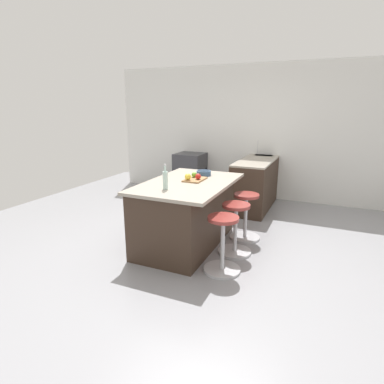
{
  "coord_description": "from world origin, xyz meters",
  "views": [
    {
      "loc": [
        3.73,
        1.65,
        1.89
      ],
      "look_at": [
        -0.02,
        -0.01,
        0.77
      ],
      "focal_mm": 29.56,
      "sensor_mm": 36.0,
      "label": 1
    }
  ],
  "objects_px": {
    "stool_by_window": "(245,218)",
    "apple_red": "(198,177)",
    "stool_middle": "(235,230)",
    "apple_green": "(194,175)",
    "water_bottle": "(165,179)",
    "cutting_board": "(195,179)",
    "stool_near_camera": "(223,246)",
    "apple_yellow": "(188,177)",
    "fruit_bowl": "(204,173)",
    "oven_range": "(190,173)",
    "kitchen_island": "(186,213)"
  },
  "relations": [
    {
      "from": "apple_red",
      "to": "apple_green",
      "type": "height_order",
      "value": "apple_red"
    },
    {
      "from": "apple_yellow",
      "to": "apple_red",
      "type": "bearing_deg",
      "value": 128.01
    },
    {
      "from": "stool_by_window",
      "to": "fruit_bowl",
      "type": "relative_size",
      "value": 3.22
    },
    {
      "from": "kitchen_island",
      "to": "stool_near_camera",
      "type": "bearing_deg",
      "value": 53.89
    },
    {
      "from": "oven_range",
      "to": "cutting_board",
      "type": "relative_size",
      "value": 2.47
    },
    {
      "from": "cutting_board",
      "to": "apple_red",
      "type": "bearing_deg",
      "value": 71.78
    },
    {
      "from": "stool_middle",
      "to": "stool_near_camera",
      "type": "height_order",
      "value": "same"
    },
    {
      "from": "apple_red",
      "to": "water_bottle",
      "type": "bearing_deg",
      "value": -18.12
    },
    {
      "from": "oven_range",
      "to": "stool_middle",
      "type": "distance_m",
      "value": 3.07
    },
    {
      "from": "stool_near_camera",
      "to": "apple_red",
      "type": "relative_size",
      "value": 8.59
    },
    {
      "from": "oven_range",
      "to": "water_bottle",
      "type": "relative_size",
      "value": 2.85
    },
    {
      "from": "cutting_board",
      "to": "apple_red",
      "type": "height_order",
      "value": "apple_red"
    },
    {
      "from": "stool_by_window",
      "to": "apple_green",
      "type": "bearing_deg",
      "value": -65.17
    },
    {
      "from": "stool_by_window",
      "to": "cutting_board",
      "type": "bearing_deg",
      "value": -58.02
    },
    {
      "from": "stool_by_window",
      "to": "apple_yellow",
      "type": "relative_size",
      "value": 7.79
    },
    {
      "from": "oven_range",
      "to": "water_bottle",
      "type": "distance_m",
      "value": 3.19
    },
    {
      "from": "oven_range",
      "to": "kitchen_island",
      "type": "distance_m",
      "value": 2.72
    },
    {
      "from": "cutting_board",
      "to": "apple_red",
      "type": "distance_m",
      "value": 0.08
    },
    {
      "from": "fruit_bowl",
      "to": "oven_range",
      "type": "bearing_deg",
      "value": -150.99
    },
    {
      "from": "stool_by_window",
      "to": "apple_yellow",
      "type": "xyz_separation_m",
      "value": [
        0.5,
        -0.69,
        0.65
      ]
    },
    {
      "from": "apple_green",
      "to": "fruit_bowl",
      "type": "height_order",
      "value": "apple_green"
    },
    {
      "from": "oven_range",
      "to": "apple_green",
      "type": "distance_m",
      "value": 2.59
    },
    {
      "from": "kitchen_island",
      "to": "apple_yellow",
      "type": "xyz_separation_m",
      "value": [
        -0.02,
        0.03,
        0.51
      ]
    },
    {
      "from": "stool_middle",
      "to": "apple_green",
      "type": "height_order",
      "value": "apple_green"
    },
    {
      "from": "cutting_board",
      "to": "water_bottle",
      "type": "height_order",
      "value": "water_bottle"
    },
    {
      "from": "cutting_board",
      "to": "apple_yellow",
      "type": "bearing_deg",
      "value": -28.67
    },
    {
      "from": "kitchen_island",
      "to": "stool_middle",
      "type": "xyz_separation_m",
      "value": [
        0.0,
        0.72,
        -0.14
      ]
    },
    {
      "from": "water_bottle",
      "to": "cutting_board",
      "type": "bearing_deg",
      "value": 167.29
    },
    {
      "from": "stool_by_window",
      "to": "apple_red",
      "type": "relative_size",
      "value": 8.59
    },
    {
      "from": "oven_range",
      "to": "apple_green",
      "type": "bearing_deg",
      "value": 25.4
    },
    {
      "from": "kitchen_island",
      "to": "stool_by_window",
      "type": "bearing_deg",
      "value": 126.11
    },
    {
      "from": "oven_range",
      "to": "apple_yellow",
      "type": "relative_size",
      "value": 10.24
    },
    {
      "from": "fruit_bowl",
      "to": "kitchen_island",
      "type": "bearing_deg",
      "value": -9.68
    },
    {
      "from": "oven_range",
      "to": "fruit_bowl",
      "type": "bearing_deg",
      "value": 29.01
    },
    {
      "from": "oven_range",
      "to": "stool_near_camera",
      "type": "relative_size",
      "value": 1.31
    },
    {
      "from": "fruit_bowl",
      "to": "apple_red",
      "type": "bearing_deg",
      "value": 9.54
    },
    {
      "from": "water_bottle",
      "to": "fruit_bowl",
      "type": "xyz_separation_m",
      "value": [
        -0.93,
        0.13,
        -0.08
      ]
    },
    {
      "from": "stool_by_window",
      "to": "apple_yellow",
      "type": "bearing_deg",
      "value": -54.04
    },
    {
      "from": "water_bottle",
      "to": "stool_middle",
      "type": "bearing_deg",
      "value": 121.4
    },
    {
      "from": "apple_green",
      "to": "kitchen_island",
      "type": "bearing_deg",
      "value": -10.41
    },
    {
      "from": "cutting_board",
      "to": "apple_green",
      "type": "relative_size",
      "value": 4.85
    },
    {
      "from": "apple_yellow",
      "to": "stool_by_window",
      "type": "bearing_deg",
      "value": 125.96
    },
    {
      "from": "apple_yellow",
      "to": "apple_green",
      "type": "distance_m",
      "value": 0.19
    },
    {
      "from": "stool_near_camera",
      "to": "apple_red",
      "type": "bearing_deg",
      "value": -137.61
    },
    {
      "from": "apple_yellow",
      "to": "apple_green",
      "type": "relative_size",
      "value": 1.17
    },
    {
      "from": "kitchen_island",
      "to": "water_bottle",
      "type": "height_order",
      "value": "water_bottle"
    },
    {
      "from": "stool_near_camera",
      "to": "apple_yellow",
      "type": "distance_m",
      "value": 1.09
    },
    {
      "from": "kitchen_island",
      "to": "apple_red",
      "type": "height_order",
      "value": "apple_red"
    },
    {
      "from": "water_bottle",
      "to": "fruit_bowl",
      "type": "relative_size",
      "value": 1.48
    },
    {
      "from": "apple_yellow",
      "to": "apple_green",
      "type": "bearing_deg",
      "value": 176.28
    }
  ]
}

